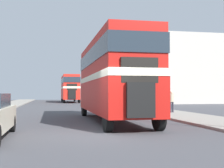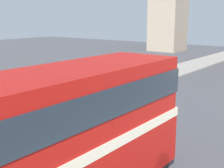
{
  "view_description": "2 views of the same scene",
  "coord_description": "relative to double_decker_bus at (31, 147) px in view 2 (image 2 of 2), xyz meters",
  "views": [
    {
      "loc": [
        -1.6,
        -11.57,
        1.53
      ],
      "look_at": [
        1.64,
        4.98,
        2.02
      ],
      "focal_mm": 50.0,
      "sensor_mm": 36.0,
      "label": 1
    },
    {
      "loc": [
        7.41,
        0.59,
        5.62
      ],
      "look_at": [
        0.0,
        10.3,
        2.95
      ],
      "focal_mm": 50.0,
      "sensor_mm": 36.0,
      "label": 2
    }
  ],
  "objects": [
    {
      "name": "double_decker_bus",
      "position": [
        0.0,
        0.0,
        0.0
      ],
      "size": [
        2.41,
        11.03,
        4.27
      ],
      "color": "#B2140F",
      "rests_on": "ground_plane"
    }
  ]
}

